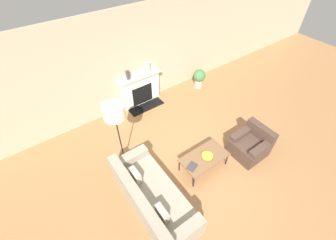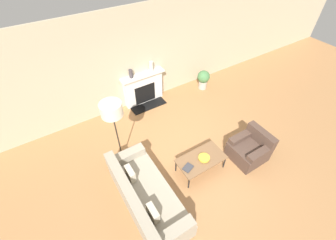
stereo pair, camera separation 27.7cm
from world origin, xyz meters
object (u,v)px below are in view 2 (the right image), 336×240
at_px(book, 188,168).
at_px(mantel_vase_left, 131,74).
at_px(couch, 146,196).
at_px(armchair_near, 250,149).
at_px(bowl, 204,158).
at_px(floor_lamp, 112,114).
at_px(coffee_table, 201,159).
at_px(mantel_vase_center_left, 151,66).
at_px(potted_plant, 203,79).
at_px(fireplace, 144,89).

height_order(book, mantel_vase_left, mantel_vase_left).
height_order(couch, armchair_near, couch).
bearing_deg(couch, bowl, -88.13).
xyz_separation_m(couch, floor_lamp, (0.04, 1.36, 1.21)).
distance_m(armchair_near, floor_lamp, 3.39).
distance_m(bowl, book, 0.45).
bearing_deg(book, coffee_table, -13.81).
height_order(armchair_near, book, armchair_near).
height_order(couch, book, couch).
bearing_deg(armchair_near, mantel_vase_left, -155.21).
distance_m(mantel_vase_center_left, potted_plant, 1.94).
bearing_deg(mantel_vase_center_left, floor_lamp, -136.95).
bearing_deg(armchair_near, coffee_table, -104.84).
bearing_deg(bowl, potted_plant, 51.78).
bearing_deg(mantel_vase_left, book, -92.46).
bearing_deg(couch, floor_lamp, -1.87).
distance_m(armchair_near, potted_plant, 3.03).
height_order(fireplace, bowl, fireplace).
height_order(couch, bowl, couch).
bearing_deg(floor_lamp, couch, -91.87).
bearing_deg(mantel_vase_center_left, armchair_near, -75.26).
relative_size(mantel_vase_left, potted_plant, 0.38).
bearing_deg(floor_lamp, potted_plant, 20.04).
bearing_deg(bowl, mantel_vase_center_left, 83.63).
xyz_separation_m(book, mantel_vase_center_left, (0.79, 3.04, 0.75)).
bearing_deg(potted_plant, mantel_vase_left, 169.96).
bearing_deg(coffee_table, floor_lamp, 138.74).
height_order(armchair_near, bowl, armchair_near).
bearing_deg(book, potted_plant, 26.26).
xyz_separation_m(fireplace, armchair_near, (1.19, -3.31, -0.21)).
xyz_separation_m(coffee_table, potted_plant, (2.10, 2.57, -0.00)).
distance_m(coffee_table, mantel_vase_left, 3.10).
bearing_deg(floor_lamp, bowl, -41.17).
distance_m(fireplace, coffee_table, 2.98).
relative_size(book, floor_lamp, 0.15).
bearing_deg(coffee_table, couch, -176.65).
distance_m(bowl, mantel_vase_center_left, 3.14).
xyz_separation_m(fireplace, mantel_vase_center_left, (0.32, 0.02, 0.68)).
bearing_deg(couch, potted_plant, -53.54).
xyz_separation_m(bowl, floor_lamp, (-1.50, 1.31, 1.06)).
height_order(coffee_table, mantel_vase_center_left, mantel_vase_center_left).
bearing_deg(bowl, fireplace, 89.59).
relative_size(armchair_near, mantel_vase_center_left, 2.60).
distance_m(couch, armchair_near, 2.77).
height_order(floor_lamp, mantel_vase_left, floor_lamp).
relative_size(mantel_vase_left, mantel_vase_center_left, 0.81).
bearing_deg(book, floor_lamp, 108.50).
distance_m(armchair_near, mantel_vase_left, 3.77).
bearing_deg(armchair_near, bowl, -103.75).
distance_m(floor_lamp, potted_plant, 3.95).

